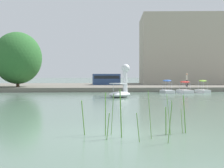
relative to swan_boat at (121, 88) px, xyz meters
The scene contains 11 objects.
ground_plane 16.87m from the swan_boat, 94.82° to the right, with size 500.58×500.58×0.00m, color #567060.
shore_bank_far 19.22m from the swan_boat, 94.23° to the left, with size 116.62×21.91×0.53m, color #6B665B.
swan_boat is the anchor object (origin of this frame).
pedal_boat_blue 8.46m from the swan_boat, 46.15° to the left, with size 1.36×2.09×1.51m.
pedal_boat_red 10.05m from the swan_boat, 37.91° to the left, with size 1.51×2.25×1.35m.
pedal_boat_lime 12.04m from the swan_boat, 32.56° to the left, with size 1.46×1.92×1.47m.
tree_willow_overhanging 17.25m from the swan_boat, 136.65° to the left, with size 7.45×7.48×7.06m.
person_on_path 14.47m from the swan_boat, 48.12° to the left, with size 0.25×0.25×1.77m.
parked_van 19.76m from the swan_boat, 91.46° to the left, with size 4.44×2.00×1.72m.
apartment_block 30.09m from the swan_boat, 57.37° to the left, with size 19.77×9.54×12.01m, color #B2A893.
reed_clump_foreground 17.18m from the swan_boat, 93.87° to the right, with size 3.62×1.54×1.55m.
Camera 1 is at (-1.16, -9.76, 1.99)m, focal length 46.63 mm.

